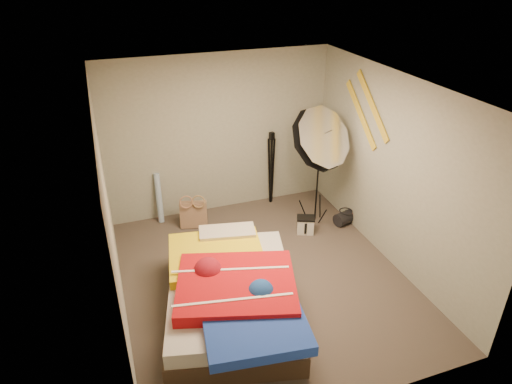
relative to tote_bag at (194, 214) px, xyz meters
name	(u,v)px	position (x,y,z in m)	size (l,w,h in m)	color
floor	(264,278)	(0.57, -1.55, -0.20)	(4.00, 4.00, 0.00)	#4C423B
ceiling	(266,88)	(0.57, -1.55, 2.30)	(4.00, 4.00, 0.00)	silver
wall_back	(219,135)	(0.57, 0.45, 1.05)	(3.50, 3.50, 0.00)	#979A8B
wall_front	(353,304)	(0.57, -3.55, 1.05)	(3.50, 3.50, 0.00)	#979A8B
wall_left	(110,220)	(-1.18, -1.55, 1.05)	(4.00, 4.00, 0.00)	#979A8B
wall_right	(393,172)	(2.32, -1.55, 1.05)	(4.00, 4.00, 0.00)	#979A8B
tote_bag	(194,214)	(0.00, 0.00, 0.00)	(0.41, 0.12, 0.41)	#9A775C
wrapping_roll	(159,198)	(-0.45, 0.35, 0.19)	(0.09, 0.09, 0.78)	#5483B6
camera_case	(305,225)	(1.53, -0.74, -0.08)	(0.24, 0.17, 0.24)	silver
duffel_bag	(345,218)	(2.22, -0.71, -0.10)	(0.20, 0.20, 0.34)	black
wall_stripe_upper	(372,106)	(2.30, -0.95, 1.75)	(0.02, 1.10, 0.10)	gold
wall_stripe_lower	(361,115)	(2.30, -0.70, 1.55)	(0.02, 1.10, 0.10)	gold
bed	(232,293)	(-0.01, -2.03, 0.10)	(1.86, 2.41, 0.60)	#433023
photo_umbrella	(318,140)	(1.71, -0.62, 1.22)	(1.06, 0.91, 1.98)	black
camera_tripod	(271,163)	(1.39, 0.32, 0.51)	(0.08, 0.08, 1.24)	black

